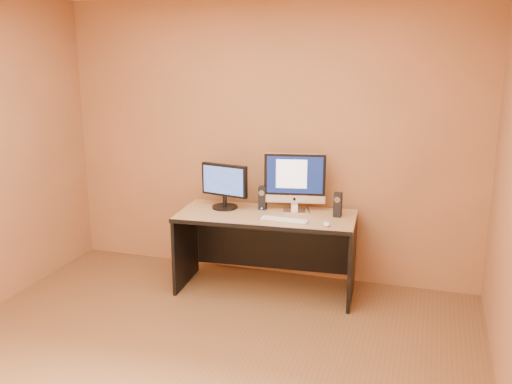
# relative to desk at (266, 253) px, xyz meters

# --- Properties ---
(floor) EXTENTS (4.00, 4.00, 0.00)m
(floor) POSITION_rel_desk_xyz_m (-0.12, -1.54, -0.36)
(floor) COLOR brown
(floor) RESTS_ON ground
(walls) EXTENTS (4.00, 4.00, 2.60)m
(walls) POSITION_rel_desk_xyz_m (-0.12, -1.54, 0.94)
(walls) COLOR #A56842
(walls) RESTS_ON ground
(desk) EXTENTS (1.61, 0.79, 0.72)m
(desk) POSITION_rel_desk_xyz_m (0.00, 0.00, 0.00)
(desk) COLOR tan
(desk) RESTS_ON ground
(imac) EXTENTS (0.59, 0.30, 0.54)m
(imac) POSITION_rel_desk_xyz_m (0.21, 0.17, 0.63)
(imac) COLOR silver
(imac) RESTS_ON desk
(second_monitor) EXTENTS (0.51, 0.32, 0.41)m
(second_monitor) POSITION_rel_desk_xyz_m (-0.42, 0.08, 0.57)
(second_monitor) COLOR black
(second_monitor) RESTS_ON desk
(speaker_left) EXTENTS (0.07, 0.07, 0.21)m
(speaker_left) POSITION_rel_desk_xyz_m (-0.08, 0.15, 0.47)
(speaker_left) COLOR black
(speaker_left) RESTS_ON desk
(speaker_right) EXTENTS (0.07, 0.07, 0.21)m
(speaker_right) POSITION_rel_desk_xyz_m (0.61, 0.12, 0.47)
(speaker_right) COLOR black
(speaker_right) RESTS_ON desk
(keyboard) EXTENTS (0.43, 0.13, 0.02)m
(keyboard) POSITION_rel_desk_xyz_m (0.20, -0.14, 0.37)
(keyboard) COLOR silver
(keyboard) RESTS_ON desk
(mouse) EXTENTS (0.08, 0.11, 0.04)m
(mouse) POSITION_rel_desk_xyz_m (0.57, -0.17, 0.38)
(mouse) COLOR white
(mouse) RESTS_ON desk
(cable_a) EXTENTS (0.08, 0.21, 0.01)m
(cable_a) POSITION_rel_desk_xyz_m (0.33, 0.24, 0.37)
(cable_a) COLOR black
(cable_a) RESTS_ON desk
(cable_b) EXTENTS (0.09, 0.16, 0.01)m
(cable_b) POSITION_rel_desk_xyz_m (0.16, 0.28, 0.37)
(cable_b) COLOR black
(cable_b) RESTS_ON desk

